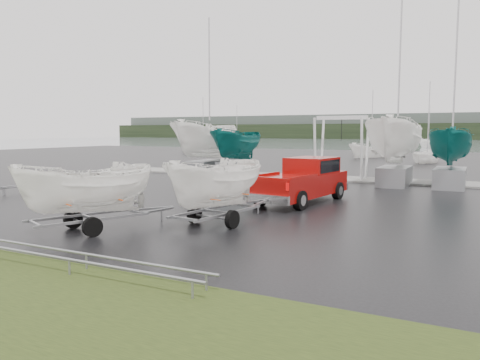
{
  "coord_description": "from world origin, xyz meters",
  "views": [
    {
      "loc": [
        11.88,
        -16.93,
        3.15
      ],
      "look_at": [
        3.45,
        -0.45,
        1.2
      ],
      "focal_mm": 35.0,
      "sensor_mm": 36.0,
      "label": 1
    }
  ],
  "objects_px": {
    "boat_hoist": "(341,138)",
    "trailer_parked": "(86,146)",
    "pickup_truck": "(304,179)",
    "trailer_hitched": "(216,142)"
  },
  "relations": [
    {
      "from": "boat_hoist",
      "to": "trailer_parked",
      "type": "bearing_deg",
      "value": -98.41
    },
    {
      "from": "pickup_truck",
      "to": "trailer_hitched",
      "type": "relative_size",
      "value": 1.18
    },
    {
      "from": "pickup_truck",
      "to": "trailer_hitched",
      "type": "xyz_separation_m",
      "value": [
        -0.87,
        -6.36,
        1.77
      ]
    },
    {
      "from": "boat_hoist",
      "to": "pickup_truck",
      "type": "bearing_deg",
      "value": -84.0
    },
    {
      "from": "trailer_hitched",
      "to": "boat_hoist",
      "type": "relative_size",
      "value": 1.25
    },
    {
      "from": "pickup_truck",
      "to": "trailer_parked",
      "type": "bearing_deg",
      "value": -105.4
    },
    {
      "from": "trailer_hitched",
      "to": "pickup_truck",
      "type": "bearing_deg",
      "value": 90.0
    },
    {
      "from": "trailer_parked",
      "to": "boat_hoist",
      "type": "xyz_separation_m",
      "value": [
        2.85,
        19.25,
        -0.03
      ]
    },
    {
      "from": "trailer_hitched",
      "to": "trailer_parked",
      "type": "height_order",
      "value": "trailer_hitched"
    },
    {
      "from": "pickup_truck",
      "to": "boat_hoist",
      "type": "height_order",
      "value": "boat_hoist"
    }
  ]
}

